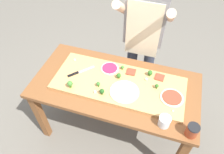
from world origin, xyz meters
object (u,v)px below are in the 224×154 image
broccoli_floret_front_right (123,67)px  flour_cup (164,122)px  broccoli_floret_center_right (150,73)px  broccoli_floret_front_left (98,84)px  broccoli_floret_back_right (102,91)px  pizza_slice_near_left (131,72)px  cheese_crumble_a (95,92)px  pizza_slice_center (160,77)px  broccoli_floret_front_mid (119,76)px  pizza_whole_cheese_artichoke (124,92)px  chefs_knife (78,73)px  pizza_whole_tomato_red (172,98)px  broccoli_floret_center_left (157,86)px  cheese_crumble_c (173,111)px  sauce_jar (192,131)px  cook_center (144,33)px  broccoli_floret_back_left (70,84)px  cheese_crumble_d (75,60)px  cheese_crumble_b (147,79)px  pizza_whole_beet_magenta (110,68)px

broccoli_floret_front_right → flour_cup: flour_cup is taller
broccoli_floret_center_right → broccoli_floret_front_left: broccoli_floret_center_right is taller
broccoli_floret_back_right → broccoli_floret_front_left: bearing=130.5°
pizza_slice_near_left → cheese_crumble_a: 0.42m
pizza_slice_center → broccoli_floret_front_left: size_ratio=1.62×
pizza_slice_near_left → broccoli_floret_front_mid: bearing=-131.0°
pizza_whole_cheese_artichoke → broccoli_floret_front_mid: 0.18m
chefs_knife → pizza_whole_tomato_red: size_ratio=1.08×
pizza_whole_cheese_artichoke → pizza_slice_near_left: pizza_whole_cheese_artichoke is taller
broccoli_floret_front_right → broccoli_floret_center_left: bearing=-21.0°
pizza_slice_center → flour_cup: (0.11, -0.48, 0.01)m
cheese_crumble_c → sauce_jar: bearing=-44.4°
cook_center → cheese_crumble_a: bearing=-109.0°
broccoli_floret_front_right → cook_center: cook_center is taller
cheese_crumble_c → sauce_jar: (0.16, -0.15, 0.02)m
broccoli_floret_back_left → flour_cup: broccoli_floret_back_left is taller
broccoli_floret_front_mid → broccoli_floret_center_left: bearing=-2.4°
cheese_crumble_a → broccoli_floret_front_mid: bearing=58.0°
broccoli_floret_back_right → flour_cup: (0.57, -0.12, -0.02)m
broccoli_floret_back_left → broccoli_floret_center_right: broccoli_floret_back_left is taller
pizza_slice_center → cook_center: size_ratio=0.05×
cheese_crumble_d → broccoli_floret_center_right: bearing=1.9°
pizza_slice_center → broccoli_floret_front_left: broccoli_floret_front_left is taller
broccoli_floret_center_right → cook_center: (-0.16, 0.40, 0.15)m
pizza_whole_tomato_red → cheese_crumble_b: 0.29m
pizza_slice_center → broccoli_floret_center_right: bearing=179.7°
pizza_slice_center → broccoli_floret_front_mid: bearing=-161.8°
broccoli_floret_center_right → broccoli_floret_front_right: broccoli_floret_center_right is taller
pizza_slice_near_left → sauce_jar: size_ratio=0.77×
pizza_whole_cheese_artichoke → cheese_crumble_d: (-0.60, 0.25, 0.00)m
broccoli_floret_center_left → cheese_crumble_a: bearing=-156.6°
cheese_crumble_a → sauce_jar: bearing=-9.4°
cheese_crumble_d → sauce_jar: bearing=-21.6°
broccoli_floret_center_right → broccoli_floret_front_right: bearing=179.9°
pizza_whole_beet_magenta → chefs_knife: bearing=-151.9°
broccoli_floret_front_right → broccoli_floret_back_left: bearing=-136.8°
broccoli_floret_back_right → flour_cup: 0.58m
chefs_knife → broccoli_floret_back_left: broccoli_floret_back_left is taller
pizza_slice_center → broccoli_floret_center_right: (-0.10, 0.00, 0.03)m
cheese_crumble_c → broccoli_floret_back_left: bearing=-178.9°
pizza_whole_beet_magenta → broccoli_floret_front_mid: broccoli_floret_front_mid is taller
broccoli_floret_back_left → flour_cup: size_ratio=0.79×
cheese_crumble_d → broccoli_floret_front_left: bearing=-35.6°
broccoli_floret_back_right → pizza_slice_near_left: bearing=61.9°
broccoli_floret_back_left → cheese_crumble_c: (0.93, 0.02, -0.04)m
broccoli_floret_front_left → broccoli_floret_back_left: bearing=-160.2°
flour_cup → broccoli_floret_center_left: bearing=109.3°
chefs_knife → pizza_whole_cheese_artichoke: 0.51m
cook_center → broccoli_floret_back_right: bearing=-104.9°
chefs_knife → pizza_whole_beet_magenta: size_ratio=1.23×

